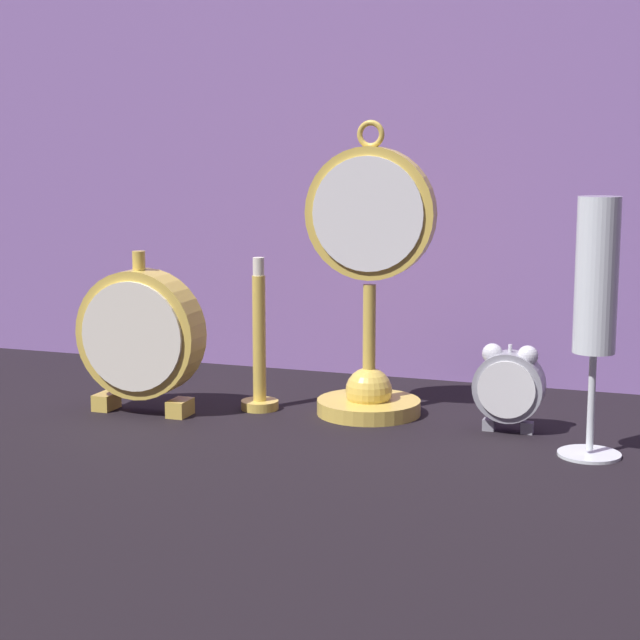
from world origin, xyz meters
TOP-DOWN VIEW (x-y plane):
  - ground_plane at (0.00, 0.00)m, footprint 4.00×4.00m
  - fabric_backdrop_drape at (0.00, 0.33)m, footprint 1.68×0.01m
  - pocket_watch_on_stand at (0.04, 0.13)m, footprint 0.14×0.11m
  - alarm_clock_twin_bell at (0.20, 0.10)m, footprint 0.07×0.03m
  - mantel_clock_silver at (-0.20, 0.05)m, footprint 0.14×0.04m
  - champagne_flute at (0.28, 0.04)m, footprint 0.06×0.06m
  - brass_candlestick at (-0.08, 0.11)m, footprint 0.04×0.04m

SIDE VIEW (x-z plane):
  - ground_plane at x=0.00m, z-range 0.00..0.00m
  - alarm_clock_twin_bell at x=0.20m, z-range 0.00..0.10m
  - brass_candlestick at x=-0.08m, z-range -0.03..0.14m
  - mantel_clock_silver at x=-0.20m, z-range 0.00..0.18m
  - pocket_watch_on_stand at x=0.04m, z-range -0.03..0.29m
  - champagne_flute at x=0.28m, z-range 0.03..0.27m
  - fabric_backdrop_drape at x=0.00m, z-range 0.00..0.61m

